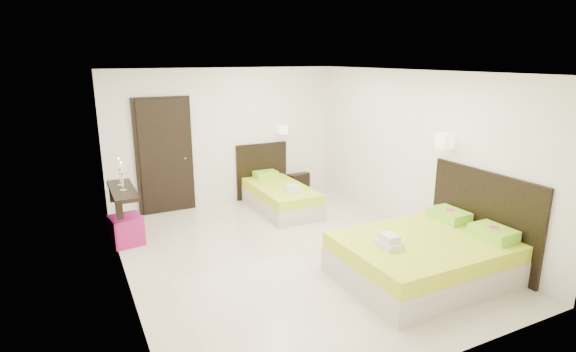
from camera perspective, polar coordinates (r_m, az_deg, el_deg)
name	(u,v)px	position (r m, az deg, el deg)	size (l,w,h in m)	color
floor	(291,254)	(6.66, 0.39, -9.88)	(5.50, 5.50, 0.00)	beige
bed_single	(279,195)	(8.48, -1.20, -2.40)	(1.08, 1.80, 1.48)	beige
bed_double	(428,255)	(6.17, 17.38, -9.52)	(2.11, 1.80, 1.74)	beige
nightstand	(295,182)	(9.57, 0.93, -0.78)	(0.47, 0.41, 0.41)	black
ottoman	(126,230)	(7.35, -19.84, -6.49)	(0.45, 0.45, 0.45)	#911354
door	(165,156)	(8.42, -15.40, 2.42)	(1.02, 0.15, 2.14)	black
console_shelf	(122,191)	(7.30, -20.34, -1.78)	(0.35, 1.20, 0.78)	black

